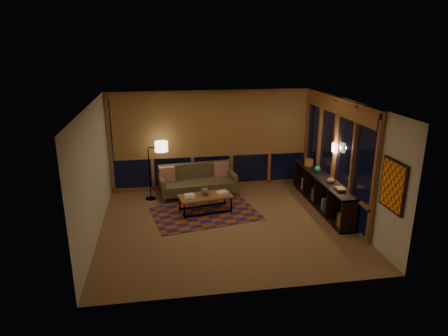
{
  "coord_description": "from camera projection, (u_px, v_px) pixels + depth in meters",
  "views": [
    {
      "loc": [
        -1.33,
        -7.99,
        3.93
      ],
      "look_at": [
        0.0,
        0.38,
        1.22
      ],
      "focal_mm": 32.0,
      "sensor_mm": 36.0,
      "label": 1
    }
  ],
  "objects": [
    {
      "name": "wall_sconce",
      "position": [
        335.0,
        148.0,
        9.25
      ],
      "size": [
        0.12,
        0.18,
        0.22
      ],
      "primitive_type": null,
      "color": "#FFEAC2",
      "rests_on": "walls"
    },
    {
      "name": "bookshelf",
      "position": [
        322.0,
        192.0,
        9.81
      ],
      "size": [
        0.4,
        3.06,
        0.77
      ],
      "primitive_type": null,
      "color": "black",
      "rests_on": "floor"
    },
    {
      "name": "area_rug",
      "position": [
        205.0,
        213.0,
        9.49
      ],
      "size": [
        2.69,
        2.06,
        0.01
      ],
      "primitive_type": "cube",
      "rotation": [
        0.0,
        0.0,
        0.2
      ],
      "color": "#953B14",
      "rests_on": "floor"
    },
    {
      "name": "shelf_book_stack",
      "position": [
        340.0,
        189.0,
        8.78
      ],
      "size": [
        0.25,
        0.3,
        0.07
      ],
      "primitive_type": null,
      "rotation": [
        0.0,
        0.0,
        0.31
      ],
      "color": "white",
      "rests_on": "bookshelf"
    },
    {
      "name": "floor_lamp",
      "position": [
        149.0,
        171.0,
        10.15
      ],
      "size": [
        0.57,
        0.45,
        1.5
      ],
      "primitive_type": null,
      "rotation": [
        0.0,
        0.0,
        0.29
      ],
      "color": "black",
      "rests_on": "floor"
    },
    {
      "name": "window_wall_right",
      "position": [
        334.0,
        154.0,
        9.46
      ],
      "size": [
        0.16,
        3.7,
        2.6
      ],
      "primitive_type": null,
      "color": "#9C5933",
      "rests_on": "walls"
    },
    {
      "name": "pillow_right",
      "position": [
        221.0,
        169.0,
        10.79
      ],
      "size": [
        0.42,
        0.24,
        0.4
      ],
      "primitive_type": null,
      "rotation": [
        0.0,
        0.0,
        0.27
      ],
      "color": "#AE2618",
      "rests_on": "sofa"
    },
    {
      "name": "book_stack_a",
      "position": [
        189.0,
        196.0,
        9.35
      ],
      "size": [
        0.28,
        0.23,
        0.07
      ],
      "primitive_type": null,
      "rotation": [
        0.0,
        0.0,
        0.16
      ],
      "color": "white",
      "rests_on": "coffee_table"
    },
    {
      "name": "walls",
      "position": [
        227.0,
        167.0,
        8.5
      ],
      "size": [
        5.51,
        5.01,
        2.7
      ],
      "color": "beige",
      "rests_on": "floor"
    },
    {
      "name": "teal_bowl",
      "position": [
        317.0,
        169.0,
        10.01
      ],
      "size": [
        0.18,
        0.18,
        0.17
      ],
      "primitive_type": "sphere",
      "rotation": [
        0.0,
        0.0,
        0.07
      ],
      "color": "#1A857D",
      "rests_on": "bookshelf"
    },
    {
      "name": "window_wall_back",
      "position": [
        212.0,
        140.0,
        10.78
      ],
      "size": [
        5.3,
        0.16,
        2.6
      ],
      "primitive_type": null,
      "color": "#9C5933",
      "rests_on": "walls"
    },
    {
      "name": "floor",
      "position": [
        227.0,
        225.0,
        8.91
      ],
      "size": [
        5.5,
        5.0,
        0.01
      ],
      "primitive_type": "cube",
      "color": "brown",
      "rests_on": "ground"
    },
    {
      "name": "coffee_table",
      "position": [
        205.0,
        204.0,
        9.53
      ],
      "size": [
        1.33,
        0.78,
        0.42
      ],
      "primitive_type": null,
      "rotation": [
        0.0,
        0.0,
        0.17
      ],
      "color": "#9C5933",
      "rests_on": "floor"
    },
    {
      "name": "wall_art",
      "position": [
        393.0,
        186.0,
        7.13
      ],
      "size": [
        0.06,
        0.74,
        0.94
      ],
      "primitive_type": null,
      "color": "red",
      "rests_on": "walls"
    },
    {
      "name": "sofa",
      "position": [
        198.0,
        181.0,
        10.48
      ],
      "size": [
        2.04,
        1.0,
        0.8
      ],
      "primitive_type": null,
      "rotation": [
        0.0,
        0.0,
        0.11
      ],
      "color": "brown",
      "rests_on": "floor"
    },
    {
      "name": "book_stack_b",
      "position": [
        222.0,
        192.0,
        9.6
      ],
      "size": [
        0.28,
        0.25,
        0.05
      ],
      "primitive_type": null,
      "rotation": [
        0.0,
        0.0,
        0.4
      ],
      "color": "white",
      "rests_on": "coffee_table"
    },
    {
      "name": "pillow_left",
      "position": [
        167.0,
        175.0,
        10.37
      ],
      "size": [
        0.41,
        0.19,
        0.4
      ],
      "primitive_type": null,
      "rotation": [
        0.0,
        0.0,
        0.16
      ],
      "color": "#AE2618",
      "rests_on": "sofa"
    },
    {
      "name": "ceiling",
      "position": [
        227.0,
        104.0,
        8.09
      ],
      "size": [
        5.5,
        5.0,
        0.01
      ],
      "primitive_type": "cube",
      "color": "white",
      "rests_on": "walls"
    },
    {
      "name": "vase",
      "position": [
        331.0,
        180.0,
        9.23
      ],
      "size": [
        0.21,
        0.21,
        0.18
      ],
      "primitive_type": "imported",
      "rotation": [
        0.0,
        0.0,
        0.29
      ],
      "color": "#A08467",
      "rests_on": "bookshelf"
    },
    {
      "name": "basket",
      "position": [
        309.0,
        162.0,
        10.54
      ],
      "size": [
        0.28,
        0.28,
        0.17
      ],
      "primitive_type": "cylinder",
      "rotation": [
        0.0,
        0.0,
        0.24
      ],
      "color": "olive",
      "rests_on": "bookshelf"
    },
    {
      "name": "ceramic_pot",
      "position": [
        205.0,
        191.0,
        9.47
      ],
      "size": [
        0.23,
        0.23,
        0.19
      ],
      "primitive_type": "sphere",
      "rotation": [
        0.0,
        0.0,
        0.21
      ],
      "color": "black",
      "rests_on": "coffee_table"
    }
  ]
}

